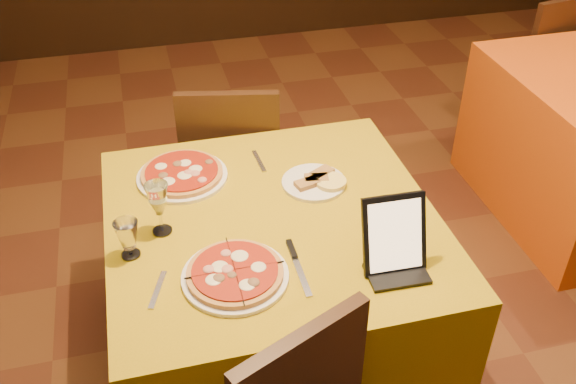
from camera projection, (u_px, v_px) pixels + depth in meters
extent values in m
cube|color=#B0900B|center=(274.00, 296.00, 2.37)|extent=(1.10, 1.10, 0.75)
cylinder|color=white|center=(235.00, 276.00, 1.91)|extent=(0.32, 0.32, 0.01)
cylinder|color=#AD4C23|center=(235.00, 273.00, 1.90)|extent=(0.29, 0.29, 0.02)
cylinder|color=white|center=(182.00, 177.00, 2.33)|extent=(0.33, 0.33, 0.01)
cylinder|color=#AD4C23|center=(182.00, 173.00, 2.32)|extent=(0.30, 0.30, 0.02)
cylinder|color=white|center=(314.00, 183.00, 2.30)|extent=(0.23, 0.23, 0.01)
cylinder|color=olive|center=(314.00, 179.00, 2.29)|extent=(0.14, 0.14, 0.02)
cube|color=black|center=(394.00, 234.00, 1.89)|extent=(0.20, 0.11, 0.23)
cube|color=#AAABB1|center=(299.00, 269.00, 1.94)|extent=(0.02, 0.25, 0.01)
cube|color=silver|center=(158.00, 290.00, 1.87)|extent=(0.07, 0.15, 0.01)
cube|color=silver|center=(259.00, 161.00, 2.42)|extent=(0.03, 0.15, 0.01)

